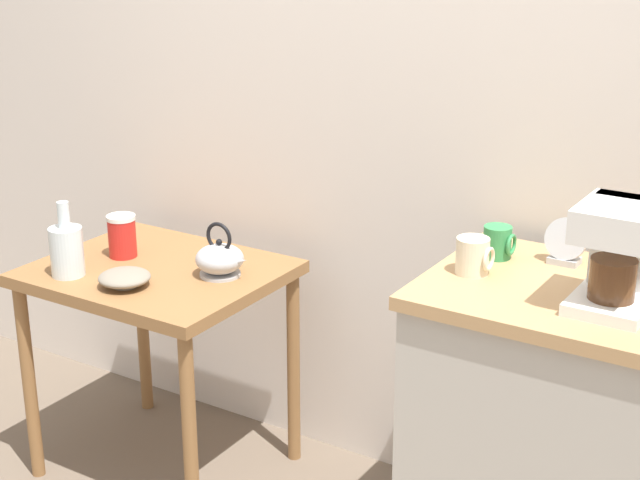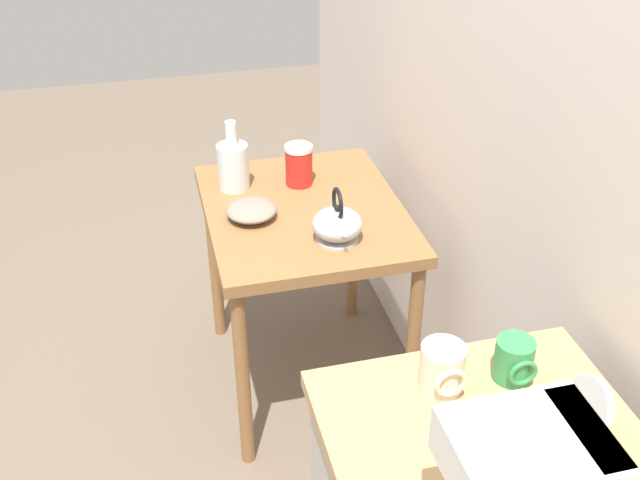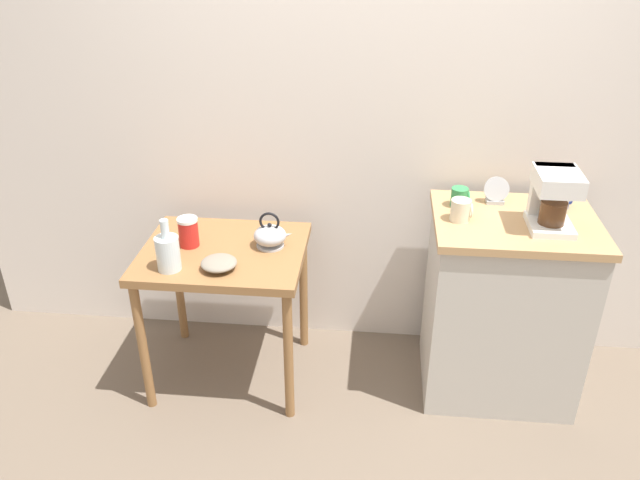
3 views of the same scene
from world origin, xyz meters
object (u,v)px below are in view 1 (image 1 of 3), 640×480
Objects in this scene: mug_small_cream at (473,256)px; table_clock at (566,244)px; bowl_stoneware at (125,278)px; glass_carafe_vase at (67,249)px; mug_tall_green at (498,242)px; canister_enamel at (122,236)px; teakettle at (220,259)px; coffee_maker at (619,251)px.

mug_small_cream is 0.77× the size of table_clock.
table_clock reaches higher than bowl_stoneware.
glass_carafe_vase is 1.34m from mug_tall_green.
bowl_stoneware is 0.28m from canister_enamel.
canister_enamel is at bearing 83.03° from glass_carafe_vase.
canister_enamel is 1.44m from table_clock.
mug_tall_green reaches higher than canister_enamel.
table_clock is at bearing 16.46° from glass_carafe_vase.
mug_tall_green is at bearing 7.97° from teakettle.
bowl_stoneware is 0.66× the size of glass_carafe_vase.
table_clock is (-0.20, 0.22, -0.09)m from coffee_maker.
bowl_stoneware is at bearing -172.55° from coffee_maker.
glass_carafe_vase is at bearing -148.42° from teakettle.
canister_enamel is 1.63m from coffee_maker.
table_clock is (1.44, 0.43, 0.16)m from glass_carafe_vase.
teakettle is 0.48m from glass_carafe_vase.
mug_tall_green is 0.18m from table_clock.
teakettle is 1.47× the size of table_clock.
table_clock is at bearing 8.32° from canister_enamel.
coffee_maker reaches higher than mug_tall_green.
canister_enamel is (-0.38, -0.03, 0.02)m from teakettle.
canister_enamel is at bearing -179.71° from mug_small_cream.
coffee_maker is 2.05× the size of table_clock.
glass_carafe_vase is 1.70× the size of canister_enamel.
mug_small_cream is at bearing 177.29° from coffee_maker.
bowl_stoneware is 0.86× the size of teakettle.
glass_carafe_vase is at bearing -169.89° from mug_small_cream.
teakettle is 1.07m from table_clock.
mug_tall_green is (1.25, 0.15, 0.17)m from canister_enamel.
mug_small_cream is (1.05, 0.20, 0.21)m from bowl_stoneware.
bowl_stoneware is 1.13× the size of canister_enamel.
bowl_stoneware is at bearing 5.76° from glass_carafe_vase.
glass_carafe_vase is 1.67m from coffee_maker.
bowl_stoneware is 1.78× the size of mug_tall_green.
teakettle is at bearing 50.15° from bowl_stoneware.
glass_carafe_vase is 2.68× the size of mug_tall_green.
mug_tall_green reaches higher than bowl_stoneware.
mug_tall_green is (0.87, 0.12, 0.18)m from teakettle.
canister_enamel is at bearing -175.24° from teakettle.
mug_tall_green is at bearing 16.29° from glass_carafe_vase.
table_clock reaches higher than mug_tall_green.
glass_carafe_vase is 0.93× the size of coffee_maker.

